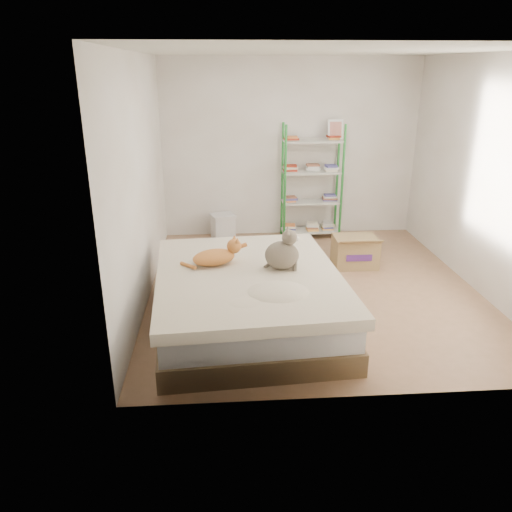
{
  "coord_description": "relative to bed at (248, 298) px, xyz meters",
  "views": [
    {
      "loc": [
        -1.06,
        -5.34,
        2.45
      ],
      "look_at": [
        -0.71,
        -0.54,
        0.62
      ],
      "focal_mm": 35.0,
      "sensor_mm": 36.0,
      "label": 1
    }
  ],
  "objects": [
    {
      "name": "cardboard_box",
      "position": [
        1.48,
        1.49,
        -0.09
      ],
      "size": [
        0.56,
        0.53,
        0.45
      ],
      "rotation": [
        0.0,
        0.0,
        -0.01
      ],
      "color": "#A48A55",
      "rests_on": "ground"
    },
    {
      "name": "white_bin",
      "position": [
        -0.22,
        2.69,
        -0.09
      ],
      "size": [
        0.41,
        0.38,
        0.39
      ],
      "rotation": [
        0.0,
        0.0,
        0.31
      ],
      "color": "silver",
      "rests_on": "ground"
    },
    {
      "name": "room",
      "position": [
        0.81,
        0.84,
        1.02
      ],
      "size": [
        3.81,
        4.21,
        2.61
      ],
      "color": "#9E7659",
      "rests_on": "ground"
    },
    {
      "name": "grey_cat",
      "position": [
        0.34,
        0.07,
        0.49
      ],
      "size": [
        0.4,
        0.35,
        0.41
      ],
      "primitive_type": null,
      "rotation": [
        0.0,
        0.0,
        1.44
      ],
      "color": "gray",
      "rests_on": "bed"
    },
    {
      "name": "orange_cat",
      "position": [
        -0.33,
        0.22,
        0.39
      ],
      "size": [
        0.58,
        0.43,
        0.21
      ],
      "primitive_type": null,
      "rotation": [
        0.0,
        0.0,
        0.32
      ],
      "color": "#F0924B",
      "rests_on": "bed"
    },
    {
      "name": "shelf_unit",
      "position": [
        1.11,
        2.72,
        0.52
      ],
      "size": [
        0.88,
        0.36,
        1.74
      ],
      "color": "green",
      "rests_on": "ground"
    },
    {
      "name": "bed",
      "position": [
        0.0,
        0.0,
        0.0
      ],
      "size": [
        1.92,
        2.33,
        0.57
      ],
      "rotation": [
        0.0,
        0.0,
        0.07
      ],
      "color": "brown",
      "rests_on": "ground"
    }
  ]
}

